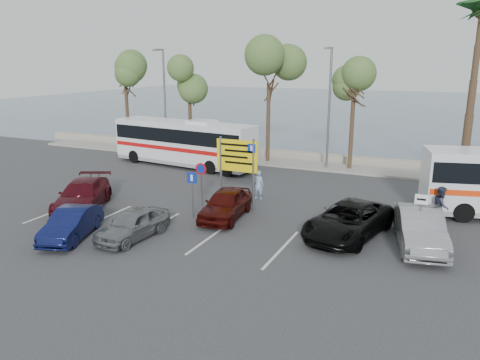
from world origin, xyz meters
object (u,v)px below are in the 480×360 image
at_px(car_maroon, 83,195).
at_px(pedestrian_far, 441,206).
at_px(street_lamp_right, 329,102).
at_px(pedestrian_near, 258,185).
at_px(coach_bus_left, 184,144).
at_px(car_silver_a, 133,224).
at_px(suv_black, 348,220).
at_px(car_blue, 72,224).
at_px(car_silver_b, 420,229).
at_px(direction_sign, 237,161).
at_px(street_lamp_left, 164,96).
at_px(car_red, 226,204).

xyz_separation_m(car_maroon, pedestrian_far, (16.52, 4.97, 0.18)).
bearing_deg(street_lamp_right, pedestrian_near, -100.38).
distance_m(coach_bus_left, pedestrian_near, 9.67).
height_order(street_lamp_right, car_silver_a, street_lamp_right).
height_order(pedestrian_near, pedestrian_far, pedestrian_far).
distance_m(car_maroon, suv_black, 13.11).
bearing_deg(suv_black, car_maroon, -159.83).
height_order(coach_bus_left, car_blue, coach_bus_left).
height_order(car_blue, suv_black, suv_black).
bearing_deg(pedestrian_far, car_silver_b, 170.34).
bearing_deg(pedestrian_near, suv_black, 144.08).
height_order(car_maroon, pedestrian_near, pedestrian_near).
xyz_separation_m(street_lamp_right, direction_sign, (-2.00, -10.32, -2.17)).
relative_size(street_lamp_right, car_silver_b, 1.70).
distance_m(car_blue, suv_black, 11.72).
relative_size(car_maroon, pedestrian_far, 2.77).
xyz_separation_m(suv_black, pedestrian_near, (-5.56, 3.50, 0.09)).
bearing_deg(car_maroon, car_silver_a, -49.93).
bearing_deg(pedestrian_near, pedestrian_far, 174.68).
distance_m(coach_bus_left, suv_black, 16.23).
xyz_separation_m(direction_sign, car_maroon, (-7.00, -3.42, -1.71)).
relative_size(coach_bus_left, suv_black, 2.13).
bearing_deg(street_lamp_left, suv_black, -35.26).
bearing_deg(car_red, direction_sign, 90.37).
xyz_separation_m(street_lamp_left, direction_sign, (11.00, -10.32, -2.17)).
height_order(car_blue, pedestrian_far, pedestrian_far).
xyz_separation_m(street_lamp_right, car_silver_b, (6.85, -12.02, -3.82)).
xyz_separation_m(coach_bus_left, car_blue, (2.90, -13.97, -0.93)).
bearing_deg(car_silver_b, suv_black, 167.85).
height_order(street_lamp_right, car_red, street_lamp_right).
bearing_deg(street_lamp_right, car_silver_b, -60.32).
relative_size(coach_bus_left, car_red, 2.66).
xyz_separation_m(car_silver_a, pedestrian_near, (2.64, 7.48, 0.18)).
bearing_deg(car_blue, direction_sign, 36.97).
height_order(car_red, pedestrian_far, pedestrian_far).
relative_size(car_red, suv_black, 0.80).
bearing_deg(car_silver_a, pedestrian_far, 36.67).
distance_m(car_silver_a, suv_black, 9.11).
bearing_deg(car_silver_b, car_blue, -171.76).
distance_m(car_blue, pedestrian_near, 9.88).
distance_m(street_lamp_left, pedestrian_near, 14.76).
distance_m(street_lamp_left, street_lamp_right, 13.00).
distance_m(car_silver_a, car_silver_b, 11.75).
bearing_deg(car_red, pedestrian_near, 79.87).
bearing_deg(car_silver_b, car_silver_a, -172.35).
bearing_deg(direction_sign, car_maroon, -154.00).
bearing_deg(street_lamp_left, car_blue, -69.39).
relative_size(street_lamp_left, direction_sign, 2.23).
bearing_deg(pedestrian_near, car_maroon, 31.32).
distance_m(pedestrian_near, pedestrian_far, 9.08).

